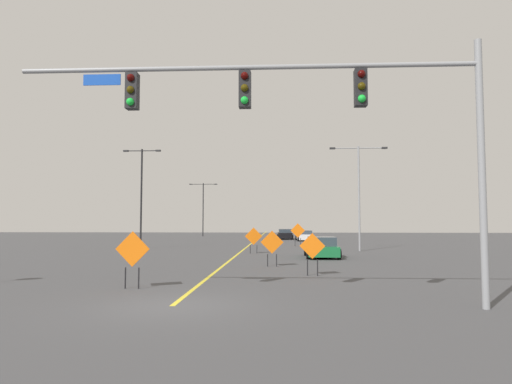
% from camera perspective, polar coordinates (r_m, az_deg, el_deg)
% --- Properties ---
extents(ground, '(166.79, 166.79, 0.00)m').
position_cam_1_polar(ground, '(13.31, -10.46, -13.85)').
color(ground, '#444447').
extents(road_centre_stripe, '(0.16, 92.66, 0.01)m').
position_cam_1_polar(road_centre_stripe, '(59.21, 0.03, -5.97)').
color(road_centre_stripe, yellow).
rests_on(road_centre_stripe, ground).
extents(traffic_signal_assembly, '(13.17, 0.44, 7.44)m').
position_cam_1_polar(traffic_signal_assembly, '(13.17, 7.00, 10.45)').
color(traffic_signal_assembly, gray).
rests_on(traffic_signal_assembly, ground).
extents(street_lamp_far_left, '(4.61, 0.24, 8.41)m').
position_cam_1_polar(street_lamp_far_left, '(37.47, 12.74, 0.51)').
color(street_lamp_far_left, gray).
rests_on(street_lamp_far_left, ground).
extents(street_lamp_mid_right, '(3.34, 0.24, 8.74)m').
position_cam_1_polar(street_lamp_mid_right, '(41.28, -14.13, 0.25)').
color(street_lamp_mid_right, black).
rests_on(street_lamp_mid_right, ground).
extents(street_lamp_mid_left, '(4.45, 0.24, 8.37)m').
position_cam_1_polar(street_lamp_mid_left, '(72.42, -6.63, -1.56)').
color(street_lamp_mid_left, black).
rests_on(street_lamp_mid_left, ground).
extents(construction_sign_left_shoulder, '(1.28, 0.16, 1.90)m').
position_cam_1_polar(construction_sign_left_shoulder, '(33.79, -0.31, -5.69)').
color(construction_sign_left_shoulder, orange).
rests_on(construction_sign_left_shoulder, ground).
extents(construction_sign_median_far, '(1.11, 0.23, 1.85)m').
position_cam_1_polar(construction_sign_median_far, '(20.18, 7.06, -7.03)').
color(construction_sign_median_far, orange).
rests_on(construction_sign_median_far, ground).
extents(construction_sign_right_lane, '(1.25, 0.10, 2.01)m').
position_cam_1_polar(construction_sign_right_lane, '(16.78, -15.19, -7.26)').
color(construction_sign_right_lane, orange).
rests_on(construction_sign_right_lane, ground).
extents(construction_sign_left_lane, '(1.21, 0.06, 1.87)m').
position_cam_1_polar(construction_sign_left_lane, '(24.09, 2.02, -6.51)').
color(construction_sign_left_lane, orange).
rests_on(construction_sign_left_lane, ground).
extents(construction_sign_median_near, '(1.38, 0.16, 2.17)m').
position_cam_1_polar(construction_sign_median_near, '(43.86, 5.25, -4.95)').
color(construction_sign_median_near, orange).
rests_on(construction_sign_median_near, ground).
extents(car_black_far, '(2.12, 4.06, 1.35)m').
position_cam_1_polar(car_black_far, '(60.44, 3.64, -5.30)').
color(car_black_far, black).
rests_on(car_black_far, ground).
extents(car_green_distant, '(2.17, 4.27, 1.35)m').
position_cam_1_polar(car_green_distant, '(30.32, 8.21, -6.94)').
color(car_green_distant, '#196B38').
rests_on(car_green_distant, ground).
extents(car_white_mid, '(2.14, 4.13, 1.26)m').
position_cam_1_polar(car_white_mid, '(55.79, 6.10, -5.48)').
color(car_white_mid, white).
rests_on(car_white_mid, ground).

